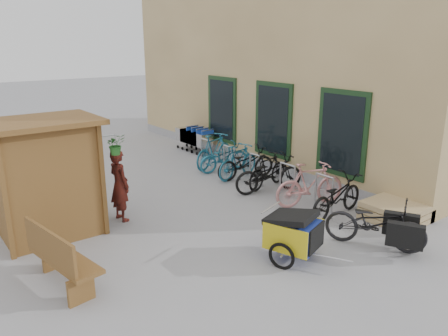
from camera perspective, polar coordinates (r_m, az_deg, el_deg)
ground at (r=9.12m, az=3.26°, el=-8.71°), size 80.00×80.00×0.00m
building at (r=16.04m, az=10.93°, el=14.77°), size 6.07×13.00×7.00m
kiosk at (r=9.26m, az=-22.81°, el=0.63°), size 2.49×1.65×2.40m
bike_rack at (r=12.06m, az=4.21°, el=0.21°), size 0.05×5.35×0.86m
pallet_stack at (r=10.37m, az=21.28°, el=-5.42°), size 1.00×1.20×0.40m
bench at (r=7.59m, az=-20.66°, el=-10.83°), size 0.74×1.68×1.03m
shopping_carts at (r=15.66m, az=-3.95°, el=4.10°), size 0.52×1.76×0.94m
child_trailer at (r=8.07m, az=9.03°, el=-8.28°), size 1.06×1.63×0.94m
cargo_bike at (r=8.90m, az=19.40°, el=-6.87°), size 1.47×1.97×0.99m
person_kiosk at (r=9.83m, az=-13.49°, el=-2.19°), size 0.45×0.63×1.62m
bike_0 at (r=10.19m, az=14.50°, el=-3.58°), size 1.86×0.79×0.95m
bike_1 at (r=10.66m, az=11.16°, el=-2.09°), size 1.87×1.05×1.08m
bike_2 at (r=11.46m, az=5.89°, el=-0.75°), size 2.03×1.16×1.01m
bike_3 at (r=11.84m, az=5.74°, el=-0.31°), size 1.66×0.74×0.96m
bike_4 at (r=12.54m, az=2.84°, el=0.66°), size 1.88×0.96×0.94m
bike_5 at (r=12.60m, az=1.85°, el=0.89°), size 1.72×0.79×1.00m
bike_6 at (r=13.29m, az=-0.03°, el=1.44°), size 1.71×0.73×0.87m
bike_7 at (r=13.65m, az=-1.30°, el=2.28°), size 1.86×1.04×1.08m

